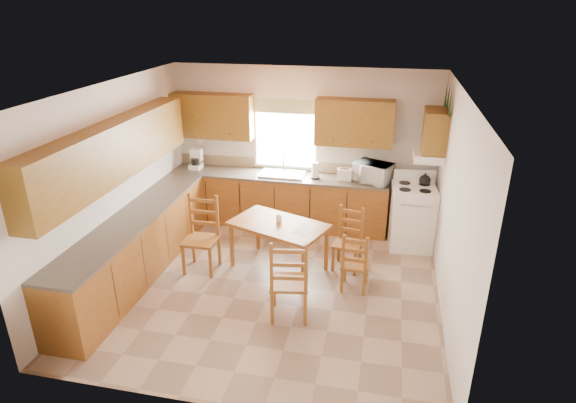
% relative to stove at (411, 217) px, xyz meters
% --- Properties ---
extents(floor, '(4.50, 4.50, 0.00)m').
position_rel_stove_xyz_m(floor, '(-1.88, -1.61, -0.49)').
color(floor, gray).
rests_on(floor, ground).
extents(ceiling, '(4.50, 4.50, 0.00)m').
position_rel_stove_xyz_m(ceiling, '(-1.88, -1.61, 2.21)').
color(ceiling, '#9E4E24').
rests_on(ceiling, floor).
extents(wall_left, '(4.50, 4.50, 0.00)m').
position_rel_stove_xyz_m(wall_left, '(-4.13, -1.61, 0.86)').
color(wall_left, silver).
rests_on(wall_left, floor).
extents(wall_right, '(4.50, 4.50, 0.00)m').
position_rel_stove_xyz_m(wall_right, '(0.37, -1.61, 0.86)').
color(wall_right, silver).
rests_on(wall_right, floor).
extents(wall_back, '(4.50, 4.50, 0.00)m').
position_rel_stove_xyz_m(wall_back, '(-1.88, 0.64, 0.86)').
color(wall_back, silver).
rests_on(wall_back, floor).
extents(wall_front, '(4.50, 4.50, 0.00)m').
position_rel_stove_xyz_m(wall_front, '(-1.88, -3.86, 0.86)').
color(wall_front, silver).
rests_on(wall_front, floor).
extents(lower_cab_back, '(3.75, 0.60, 0.88)m').
position_rel_stove_xyz_m(lower_cab_back, '(-2.25, 0.34, -0.05)').
color(lower_cab_back, brown).
rests_on(lower_cab_back, floor).
extents(lower_cab_left, '(0.60, 3.60, 0.88)m').
position_rel_stove_xyz_m(lower_cab_left, '(-3.83, -1.76, -0.05)').
color(lower_cab_left, brown).
rests_on(lower_cab_left, floor).
extents(counter_back, '(3.75, 0.63, 0.04)m').
position_rel_stove_xyz_m(counter_back, '(-2.25, 0.34, 0.41)').
color(counter_back, '#50473D').
rests_on(counter_back, lower_cab_back).
extents(counter_left, '(0.63, 3.60, 0.04)m').
position_rel_stove_xyz_m(counter_left, '(-3.83, -1.76, 0.41)').
color(counter_left, '#50473D').
rests_on(counter_left, lower_cab_left).
extents(backsplash, '(3.75, 0.01, 0.18)m').
position_rel_stove_xyz_m(backsplash, '(-2.25, 0.63, 0.52)').
color(backsplash, '#8A7556').
rests_on(backsplash, counter_back).
extents(upper_cab_back_left, '(1.41, 0.33, 0.75)m').
position_rel_stove_xyz_m(upper_cab_back_left, '(-3.43, 0.48, 1.36)').
color(upper_cab_back_left, brown).
rests_on(upper_cab_back_left, wall_back).
extents(upper_cab_back_right, '(1.25, 0.33, 0.75)m').
position_rel_stove_xyz_m(upper_cab_back_right, '(-1.02, 0.48, 1.36)').
color(upper_cab_back_right, brown).
rests_on(upper_cab_back_right, wall_back).
extents(upper_cab_left, '(0.33, 3.60, 0.75)m').
position_rel_stove_xyz_m(upper_cab_left, '(-3.96, -1.76, 1.36)').
color(upper_cab_left, brown).
rests_on(upper_cab_left, wall_left).
extents(upper_cab_stove, '(0.33, 0.62, 0.62)m').
position_rel_stove_xyz_m(upper_cab_stove, '(0.20, 0.04, 1.41)').
color(upper_cab_stove, brown).
rests_on(upper_cab_stove, wall_right).
extents(range_hood, '(0.44, 0.62, 0.12)m').
position_rel_stove_xyz_m(range_hood, '(0.15, 0.04, 1.03)').
color(range_hood, white).
rests_on(range_hood, wall_right).
extents(window_frame, '(1.13, 0.02, 1.18)m').
position_rel_stove_xyz_m(window_frame, '(-2.18, 0.61, 1.06)').
color(window_frame, white).
rests_on(window_frame, wall_back).
extents(window_pane, '(1.05, 0.01, 1.10)m').
position_rel_stove_xyz_m(window_pane, '(-2.18, 0.61, 1.06)').
color(window_pane, white).
rests_on(window_pane, wall_back).
extents(window_valance, '(1.19, 0.01, 0.24)m').
position_rel_stove_xyz_m(window_valance, '(-2.18, 0.58, 1.56)').
color(window_valance, '#5B763E').
rests_on(window_valance, wall_back).
extents(sink_basin, '(0.75, 0.45, 0.04)m').
position_rel_stove_xyz_m(sink_basin, '(-2.18, 0.34, 0.45)').
color(sink_basin, silver).
rests_on(sink_basin, counter_back).
extents(pine_decal_a, '(0.22, 0.22, 0.36)m').
position_rel_stove_xyz_m(pine_decal_a, '(0.33, -0.28, 1.89)').
color(pine_decal_a, black).
rests_on(pine_decal_a, wall_right).
extents(pine_decal_b, '(0.22, 0.22, 0.36)m').
position_rel_stove_xyz_m(pine_decal_b, '(0.33, 0.04, 1.93)').
color(pine_decal_b, black).
rests_on(pine_decal_b, wall_right).
extents(pine_decal_c, '(0.22, 0.22, 0.36)m').
position_rel_stove_xyz_m(pine_decal_c, '(0.33, 0.36, 1.89)').
color(pine_decal_c, black).
rests_on(pine_decal_c, wall_right).
extents(stove, '(0.72, 0.74, 0.99)m').
position_rel_stove_xyz_m(stove, '(0.00, 0.00, 0.00)').
color(stove, white).
rests_on(stove, floor).
extents(coffeemaker, '(0.25, 0.26, 0.30)m').
position_rel_stove_xyz_m(coffeemaker, '(-3.75, 0.36, 0.58)').
color(coffeemaker, white).
rests_on(coffeemaker, counter_back).
extents(paper_towel, '(0.15, 0.15, 0.27)m').
position_rel_stove_xyz_m(paper_towel, '(-1.61, 0.31, 0.56)').
color(paper_towel, white).
rests_on(paper_towel, counter_back).
extents(toaster, '(0.25, 0.17, 0.19)m').
position_rel_stove_xyz_m(toaster, '(-1.13, 0.32, 0.52)').
color(toaster, white).
rests_on(toaster, counter_back).
extents(microwave, '(0.66, 0.58, 0.33)m').
position_rel_stove_xyz_m(microwave, '(-0.66, 0.33, 0.59)').
color(microwave, white).
rests_on(microwave, counter_back).
extents(dining_table, '(1.54, 1.20, 0.72)m').
position_rel_stove_xyz_m(dining_table, '(-1.90, -1.14, -0.13)').
color(dining_table, brown).
rests_on(dining_table, floor).
extents(chair_near_left, '(0.53, 0.51, 1.11)m').
position_rel_stove_xyz_m(chair_near_left, '(-1.51, -2.26, 0.06)').
color(chair_near_left, brown).
rests_on(chair_near_left, floor).
extents(chair_near_right, '(0.38, 0.36, 0.86)m').
position_rel_stove_xyz_m(chair_near_right, '(-0.77, -1.46, -0.06)').
color(chair_near_right, brown).
rests_on(chair_near_right, floor).
extents(chair_far_left, '(0.47, 0.45, 1.11)m').
position_rel_stove_xyz_m(chair_far_left, '(-2.99, -1.43, 0.06)').
color(chair_far_left, brown).
rests_on(chair_far_left, floor).
extents(chair_far_right, '(0.44, 0.43, 0.92)m').
position_rel_stove_xyz_m(chair_far_right, '(-0.92, -0.94, -0.03)').
color(chair_far_right, brown).
rests_on(chair_far_right, floor).
extents(table_paper, '(0.30, 0.35, 0.00)m').
position_rel_stove_xyz_m(table_paper, '(-1.52, -1.26, 0.23)').
color(table_paper, white).
rests_on(table_paper, dining_table).
extents(table_card, '(0.08, 0.04, 0.11)m').
position_rel_stove_xyz_m(table_card, '(-1.91, -1.09, 0.29)').
color(table_card, white).
rests_on(table_card, dining_table).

